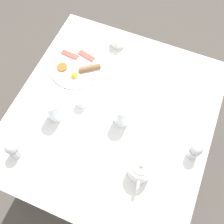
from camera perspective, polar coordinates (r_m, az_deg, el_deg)
ground_plane at (r=1.93m, az=0.00°, el=-9.47°), size 8.00×8.00×0.00m
table at (r=1.33m, az=0.00°, el=-1.68°), size 0.95×1.02×0.71m
breakfast_plate at (r=1.41m, az=-7.60°, el=9.91°), size 0.29×0.29×0.04m
teapot_near at (r=1.12m, az=6.13°, el=-12.35°), size 0.10×0.19×0.13m
teacup_with_saucer_left at (r=1.47m, az=1.36°, el=15.14°), size 0.14×0.14×0.06m
water_glass_tall at (r=1.19m, az=2.21°, el=-0.52°), size 0.07×0.07×0.14m
water_glass_short at (r=1.23m, az=-12.56°, el=0.51°), size 0.07×0.07×0.13m
creamer_jug at (r=1.26m, az=-6.62°, el=2.43°), size 0.08×0.05×0.07m
pepper_grinder at (r=1.19m, az=17.61°, el=-8.04°), size 0.05×0.05×0.11m
salt_grinder at (r=1.22m, az=-20.79°, el=-7.64°), size 0.05×0.05×0.11m
fork_by_plate at (r=1.21m, az=-11.73°, el=-9.25°), size 0.17×0.06×0.00m
knife_by_plate at (r=1.40m, az=14.01°, el=7.14°), size 0.19×0.07×0.00m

